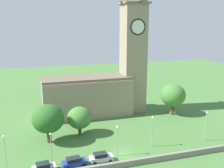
{
  "coord_description": "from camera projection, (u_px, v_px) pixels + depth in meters",
  "views": [
    {
      "loc": [
        -16.84,
        -46.27,
        26.37
      ],
      "look_at": [
        0.5,
        10.07,
        12.43
      ],
      "focal_mm": 42.64,
      "sensor_mm": 36.0,
      "label": 1
    }
  ],
  "objects": [
    {
      "name": "streetlamp_east_mid",
      "position": [
        152.0,
        127.0,
        56.3
      ],
      "size": [
        0.44,
        0.44,
        6.86
      ],
      "color": "#9EA0A5",
      "rests_on": "ground"
    },
    {
      "name": "streetlamp_central",
      "position": [
        117.0,
        136.0,
        52.45
      ],
      "size": [
        0.44,
        0.44,
        6.4
      ],
      "color": "#9EA0A5",
      "rests_on": "ground"
    },
    {
      "name": "streetlamp_west_end",
      "position": [
        5.0,
        148.0,
        46.3
      ],
      "size": [
        0.44,
        0.44,
        7.28
      ],
      "color": "#9EA0A5",
      "rests_on": "ground"
    },
    {
      "name": "quay_barrier",
      "position": [
        132.0,
        163.0,
        49.7
      ],
      "size": [
        55.59,
        0.7,
        1.19
      ],
      "primitive_type": "cube",
      "color": "gray",
      "rests_on": "ground"
    },
    {
      "name": "tree_riverside_west",
      "position": [
        79.0,
        118.0,
        62.54
      ],
      "size": [
        5.81,
        5.81,
        6.87
      ],
      "color": "brown",
      "rests_on": "ground"
    },
    {
      "name": "church",
      "position": [
        103.0,
        80.0,
        76.46
      ],
      "size": [
        30.11,
        10.28,
        35.06
      ],
      "color": "gray",
      "rests_on": "ground"
    },
    {
      "name": "ground_plane",
      "position": [
        104.0,
        127.0,
        67.87
      ],
      "size": [
        200.0,
        200.0,
        0.0
      ],
      "primitive_type": "plane",
      "color": "#477538"
    },
    {
      "name": "car_blue",
      "position": [
        74.0,
        162.0,
        49.24
      ],
      "size": [
        4.74,
        2.48,
        1.87
      ],
      "color": "#233D9E",
      "rests_on": "ground"
    },
    {
      "name": "car_white",
      "position": [
        101.0,
        157.0,
        50.9
      ],
      "size": [
        4.49,
        2.19,
        1.88
      ],
      "color": "silver",
      "rests_on": "ground"
    },
    {
      "name": "tree_riverside_east",
      "position": [
        173.0,
        95.0,
        75.96
      ],
      "size": [
        7.09,
        7.09,
        8.96
      ],
      "color": "brown",
      "rests_on": "ground"
    },
    {
      "name": "streetlamp_west_mid",
      "position": [
        51.0,
        144.0,
        48.99
      ],
      "size": [
        0.44,
        0.44,
        6.48
      ],
      "color": "#9EA0A5",
      "rests_on": "ground"
    },
    {
      "name": "tree_churchyard",
      "position": [
        48.0,
        119.0,
        58.18
      ],
      "size": [
        7.06,
        7.06,
        8.77
      ],
      "color": "brown",
      "rests_on": "ground"
    },
    {
      "name": "car_silver",
      "position": [
        44.0,
        168.0,
        47.41
      ],
      "size": [
        4.32,
        2.63,
        1.82
      ],
      "color": "silver",
      "rests_on": "ground"
    },
    {
      "name": "streetlamp_east_end",
      "position": [
        206.0,
        122.0,
        59.0
      ],
      "size": [
        0.44,
        0.44,
        6.97
      ],
      "color": "#9EA0A5",
      "rests_on": "ground"
    }
  ]
}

